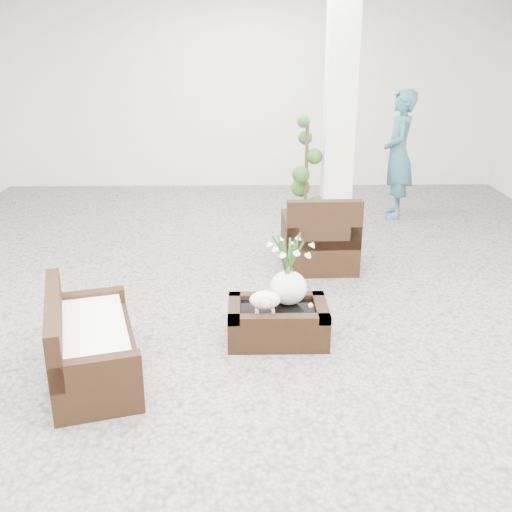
{
  "coord_description": "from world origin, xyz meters",
  "views": [
    {
      "loc": [
        -0.1,
        -5.6,
        2.62
      ],
      "look_at": [
        0.0,
        -0.1,
        0.62
      ],
      "focal_mm": 42.3,
      "sensor_mm": 36.0,
      "label": 1
    }
  ],
  "objects_px": {
    "loveseat": "(92,335)",
    "armchair": "(319,230)",
    "topiary": "(306,174)",
    "coffee_table": "(277,323)"
  },
  "relations": [
    {
      "from": "armchair",
      "to": "loveseat",
      "type": "bearing_deg",
      "value": 47.63
    },
    {
      "from": "armchair",
      "to": "topiary",
      "type": "xyz_separation_m",
      "value": [
        -0.01,
        1.6,
        0.34
      ]
    },
    {
      "from": "coffee_table",
      "to": "topiary",
      "type": "distance_m",
      "value": 3.58
    },
    {
      "from": "loveseat",
      "to": "topiary",
      "type": "relative_size",
      "value": 0.85
    },
    {
      "from": "loveseat",
      "to": "topiary",
      "type": "xyz_separation_m",
      "value": [
        2.12,
        4.07,
        0.43
      ]
    },
    {
      "from": "topiary",
      "to": "coffee_table",
      "type": "bearing_deg",
      "value": -99.51
    },
    {
      "from": "loveseat",
      "to": "armchair",
      "type": "bearing_deg",
      "value": -56.83
    },
    {
      "from": "topiary",
      "to": "armchair",
      "type": "bearing_deg",
      "value": -89.55
    },
    {
      "from": "loveseat",
      "to": "topiary",
      "type": "height_order",
      "value": "topiary"
    },
    {
      "from": "coffee_table",
      "to": "topiary",
      "type": "xyz_separation_m",
      "value": [
        0.58,
        3.48,
        0.64
      ]
    }
  ]
}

